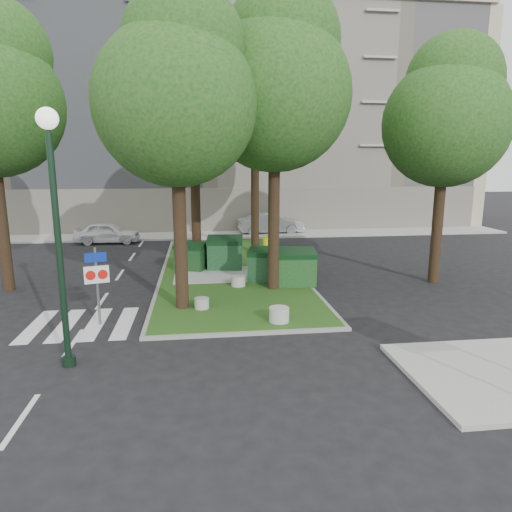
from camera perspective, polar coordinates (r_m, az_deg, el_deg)
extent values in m
plane|color=black|center=(13.76, -3.12, -9.85)|extent=(120.00, 120.00, 0.00)
cube|color=#274915|center=(21.40, -3.32, -1.78)|extent=(6.00, 16.00, 0.12)
cube|color=gray|center=(21.40, -3.32, -1.81)|extent=(6.30, 16.30, 0.10)
cube|color=#999993|center=(12.85, 29.39, -12.75)|extent=(5.00, 4.00, 0.12)
cube|color=#999993|center=(31.67, -5.53, 2.61)|extent=(42.00, 3.00, 0.12)
cube|color=silver|center=(15.41, -17.72, -7.98)|extent=(5.00, 3.00, 0.01)
cube|color=tan|center=(38.89, -6.12, 16.02)|extent=(41.00, 12.00, 16.00)
cylinder|color=black|center=(15.41, -9.51, 4.20)|extent=(0.44, 0.44, 6.16)
sphere|color=#114315|center=(15.38, -10.00, 18.15)|extent=(5.20, 5.20, 5.20)
sphere|color=#114315|center=(15.86, -9.02, 24.43)|extent=(3.90, 3.90, 3.90)
cylinder|color=black|center=(17.58, 2.25, 6.19)|extent=(0.44, 0.44, 6.72)
sphere|color=#114315|center=(17.66, 2.36, 19.48)|extent=(5.60, 5.60, 5.60)
sphere|color=#114315|center=(18.26, 3.33, 25.35)|extent=(4.20, 4.20, 4.20)
cylinder|color=black|center=(21.87, -7.54, 6.08)|extent=(0.44, 0.44, 5.88)
sphere|color=#114315|center=(21.81, -7.80, 15.45)|extent=(4.80, 4.80, 4.80)
sphere|color=#114315|center=(22.19, -7.10, 19.77)|extent=(3.60, 3.60, 3.60)
cylinder|color=black|center=(25.00, -0.12, 8.17)|extent=(0.44, 0.44, 7.00)
sphere|color=#114315|center=(25.10, -0.13, 17.90)|extent=(5.80, 5.80, 5.80)
sphere|color=#114315|center=(25.62, 0.53, 22.29)|extent=(4.35, 4.35, 4.35)
cylinder|color=black|center=(20.34, -29.31, 5.06)|extent=(0.44, 0.44, 6.44)
cylinder|color=black|center=(20.43, 21.83, 4.95)|extent=(0.44, 0.44, 5.88)
sphere|color=#114315|center=(20.37, 22.61, 14.96)|extent=(5.00, 5.00, 5.00)
sphere|color=#114315|center=(20.88, 23.47, 19.45)|extent=(3.75, 3.75, 3.75)
cube|color=black|center=(21.39, -8.17, -0.30)|extent=(1.57, 1.34, 1.04)
cube|color=black|center=(21.27, -8.22, 1.29)|extent=(1.63, 1.41, 0.30)
cube|color=#113C1C|center=(21.41, -3.89, 0.09)|extent=(1.70, 1.25, 1.25)
cube|color=black|center=(21.27, -3.92, 2.01)|extent=(1.77, 1.33, 0.36)
cube|color=#10381A|center=(19.14, 1.34, -1.43)|extent=(1.69, 1.37, 1.15)
cube|color=black|center=(19.00, 1.35, 0.54)|extent=(1.76, 1.45, 0.33)
cube|color=#134014|center=(18.64, 4.99, -1.75)|extent=(1.60, 1.14, 1.21)
cube|color=black|center=(18.49, 5.03, 0.37)|extent=(1.66, 1.21, 0.35)
cylinder|color=#9B9C97|center=(15.80, -6.79, -5.87)|extent=(0.50, 0.50, 0.36)
cylinder|color=#ADAEA8|center=(14.45, 2.91, -7.31)|extent=(0.63, 0.63, 0.45)
cylinder|color=#A7A8A3|center=(18.45, -2.23, -3.14)|extent=(0.57, 0.57, 0.41)
cylinder|color=gold|center=(26.76, 1.26, 1.82)|extent=(0.38, 0.38, 0.66)
cylinder|color=black|center=(11.93, -23.36, 0.04)|extent=(0.16, 0.16, 5.67)
cylinder|color=black|center=(12.73, -22.34, -12.06)|extent=(0.34, 0.34, 0.23)
sphere|color=white|center=(11.76, -24.65, 15.37)|extent=(0.50, 0.50, 0.50)
cylinder|color=slate|center=(15.03, -19.20, -3.65)|extent=(0.10, 0.10, 2.48)
cube|color=navy|center=(14.82, -19.45, -0.14)|extent=(0.63, 0.21, 0.30)
cube|color=white|center=(14.93, -19.30, -2.19)|extent=(0.73, 0.23, 0.54)
cylinder|color=red|center=(14.97, -19.97, -2.20)|extent=(0.29, 0.11, 0.30)
cylinder|color=red|center=(14.90, -18.63, -2.18)|extent=(0.29, 0.11, 0.30)
imported|color=white|center=(30.13, -18.09, 2.79)|extent=(3.95, 1.59, 1.34)
imported|color=#9C9EA4|center=(32.38, 1.86, 4.10)|extent=(4.67, 1.91, 1.51)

